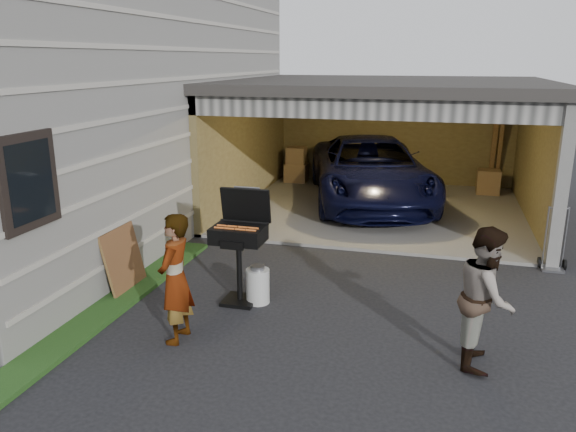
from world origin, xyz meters
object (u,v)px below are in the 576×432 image
propane_tank (258,286)px  plywood_panel (123,260)px  hand_truck (553,258)px  woman (175,279)px  minivan (370,173)px  man (486,297)px  bbq_grill (240,238)px

propane_tank → plywood_panel: 2.06m
hand_truck → plywood_panel: bearing=-158.0°
woman → plywood_panel: 1.90m
propane_tank → plywood_panel: (-2.05, -0.11, 0.23)m
minivan → man: 7.16m
hand_truck → minivan: bearing=134.7°
man → minivan: bearing=20.8°
woman → man: size_ratio=1.00×
woman → propane_tank: woman is taller
minivan → plywood_panel: minivan is taller
minivan → woman: size_ratio=3.39×
minivan → hand_truck: bearing=-59.8°
bbq_grill → plywood_panel: (-1.80, -0.08, -0.47)m
man → bbq_grill: 3.32m
woman → man: bearing=95.2°
propane_tank → hand_truck: size_ratio=0.47×
propane_tank → plywood_panel: bearing=-177.0°
minivan → plywood_panel: (-2.84, -6.05, -0.28)m
bbq_grill → man: bearing=-15.1°
woman → bbq_grill: 1.33m
minivan → hand_truck: size_ratio=5.19×
plywood_panel → hand_truck: 6.83m
minivan → propane_tank: 6.02m
plywood_panel → hand_truck: hand_truck is taller
minivan → plywood_panel: 6.69m
minivan → man: bearing=-87.5°
minivan → plywood_panel: bearing=-130.2°
man → plywood_panel: size_ratio=1.67×
woman → plywood_panel: (-1.45, 1.19, -0.33)m
bbq_grill → woman: bearing=-105.4°
minivan → bbq_grill: size_ratio=3.41×
minivan → propane_tank: bearing=-112.6°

